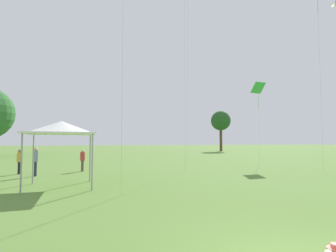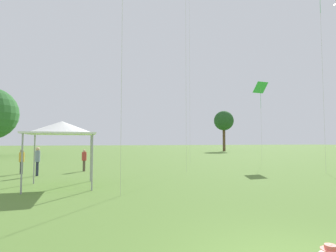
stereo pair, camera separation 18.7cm
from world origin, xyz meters
The scene contains 6 objects.
person_standing_0 centered at (-8.21, 16.13, 0.99)m, with size 0.46×0.46×1.66m.
person_standing_1 centered at (-6.95, 14.68, 1.13)m, with size 0.41×0.41×1.84m.
person_standing_2 centered at (-4.18, 16.70, 0.96)m, with size 0.48×0.48×1.61m.
canopy_tent centered at (-4.98, 9.99, 2.85)m, with size 3.27×3.27×3.19m.
kite_0 centered at (12.24, 18.45, 7.39)m, with size 1.33×0.96×8.00m.
distant_tree_0 centered at (24.52, 49.80, 6.81)m, with size 4.43×4.43×9.12m.
Camera 1 is at (-3.54, -3.72, 2.20)m, focal length 28.00 mm.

